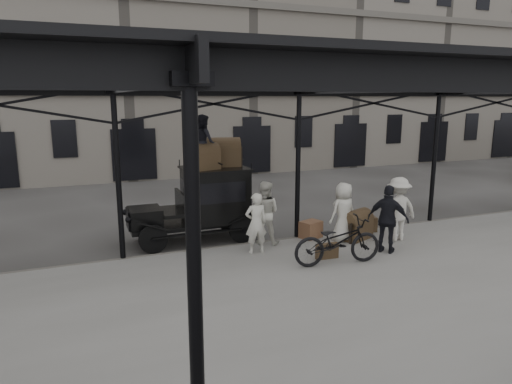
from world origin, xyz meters
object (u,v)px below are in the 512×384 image
Objects in this scene: porter_official at (388,219)px; porter_left at (256,223)px; steamer_trunk_platform at (356,227)px; bicycle at (338,241)px; taxi at (205,200)px; steamer_trunk_roof_near at (204,159)px.

porter_left is at bearing 28.61° from porter_official.
porter_official is 1.45m from steamer_trunk_platform.
steamer_trunk_platform is at bearing -175.58° from porter_left.
bicycle reaches higher than steamer_trunk_platform.
taxi reaches higher than bicycle.
bicycle is 2.61× the size of steamer_trunk_roof_near.
porter_official is (4.06, -3.36, -0.14)m from taxi.
taxi is 4.52m from steamer_trunk_platform.
porter_left reaches higher than bicycle.
bicycle is at bearing -158.60° from steamer_trunk_platform.
steamer_trunk_roof_near is at bearing -61.20° from porter_left.
steamer_trunk_roof_near is at bearing 42.28° from bicycle.
steamer_trunk_platform is (4.06, -1.78, -1.99)m from steamer_trunk_roof_near.
porter_left is 0.89× the size of porter_official.
porter_official is 2.12× the size of steamer_trunk_roof_near.
bicycle is 2.31× the size of steamer_trunk_platform.
bicycle is at bearing -71.04° from steamer_trunk_roof_near.
porter_left is 0.72× the size of bicycle.
taxi is at bearing 10.24° from porter_official.
steamer_trunk_platform is (-0.08, 1.34, -0.56)m from porter_official.
porter_official is 1.76m from bicycle.
taxi is 3.74× the size of steamer_trunk_platform.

